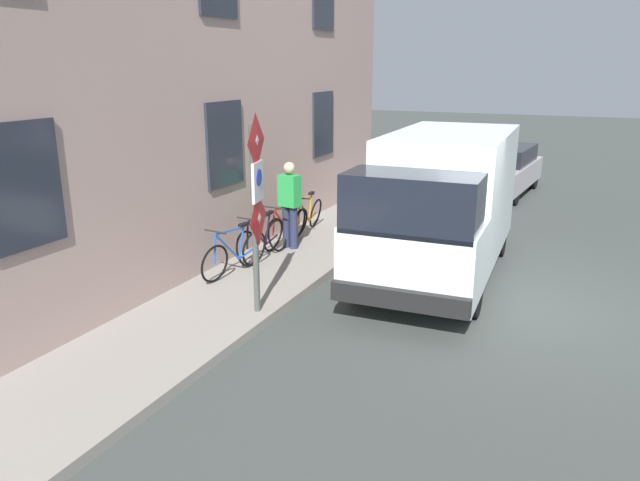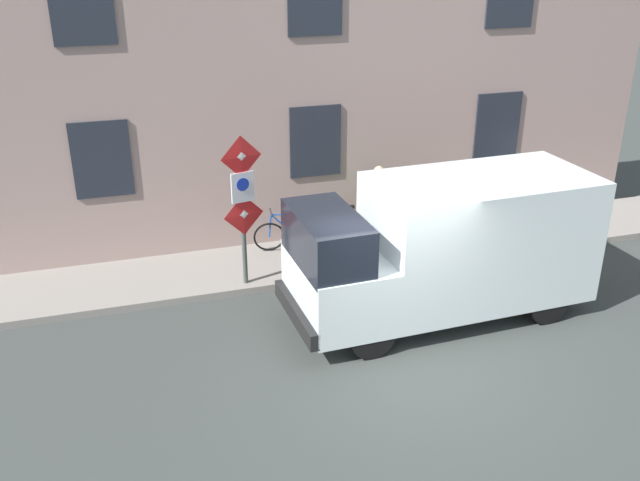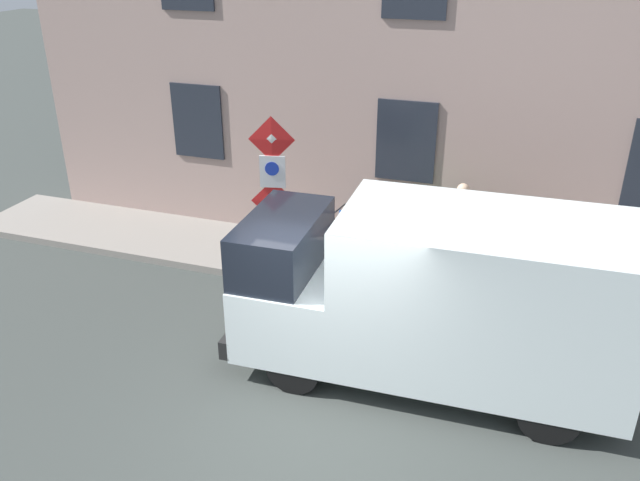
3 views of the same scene
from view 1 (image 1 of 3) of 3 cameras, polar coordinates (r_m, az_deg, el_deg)
The scene contains 11 objects.
ground_plane at distance 9.89m, azimuth 17.75°, elevation -6.33°, with size 80.00×80.00×0.00m, color #3B413E.
sidewalk_slab at distance 11.05m, azimuth -4.23°, elevation -2.80°, with size 1.98×17.56×0.14m, color gray.
building_facade at distance 11.16m, azimuth -10.90°, elevation 15.60°, with size 0.75×15.56×7.19m.
sign_post_stacked at distance 8.59m, azimuth -5.92°, elevation 4.25°, with size 0.20×0.55×2.78m.
delivery_van at distance 10.93m, azimuth 11.41°, elevation 3.60°, with size 2.18×5.39×2.50m.
parked_hatchback at distance 18.63m, azimuth 16.52°, elevation 6.51°, with size 2.09×4.14×1.38m.
bicycle_orange at distance 13.06m, azimuth -1.19°, elevation 2.26°, with size 0.46×1.72×0.89m.
bicycle_red at distance 12.22m, azimuth -3.17°, elevation 1.26°, with size 0.46×1.72×0.89m.
bicycle_black at distance 11.40m, azimuth -5.42°, elevation 0.10°, with size 0.46×1.72×0.89m.
bicycle_blue at distance 10.61m, azimuth -8.02°, elevation -1.22°, with size 0.47×1.71×0.89m.
pedestrian at distance 11.91m, azimuth -2.87°, elevation 3.63°, with size 0.44×0.33×1.72m.
Camera 1 is at (-0.86, 9.15, 3.66)m, focal length 34.00 mm.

